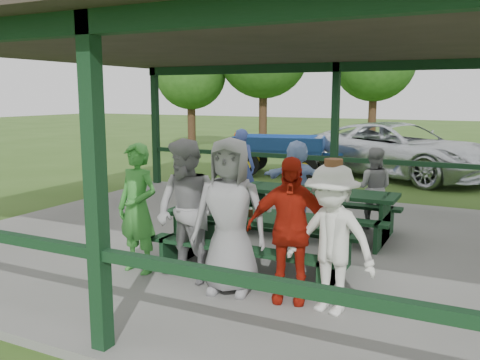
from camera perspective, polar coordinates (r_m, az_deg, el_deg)
The scene contains 19 objects.
ground at distance 8.17m, azimuth 2.91°, elevation -7.62°, with size 90.00×90.00×0.00m, color #315219.
concrete_slab at distance 8.15m, azimuth 2.92°, elevation -7.29°, with size 10.00×8.00×0.10m, color slate.
pavilion_structure at distance 7.84m, azimuth 3.12°, elevation 15.09°, with size 10.60×8.60×3.24m.
picnic_table_near at distance 6.80m, azimuth 1.97°, elevation -6.14°, with size 2.50×1.39×0.75m.
picnic_table_far at distance 8.55m, azimuth 8.59°, elevation -2.94°, with size 2.59×1.39×0.75m.
table_setting at distance 6.79m, azimuth 1.63°, elevation -3.44°, with size 2.25×0.45×0.10m.
contestant_green at distance 6.74m, azimuth -11.42°, elevation -3.14°, with size 0.62×0.41×1.70m, color #368A32.
contestant_grey_left at distance 6.28m, azimuth -5.99°, elevation -3.54°, with size 0.87×0.68×1.79m, color gray.
contestant_grey_mid at distance 5.92m, azimuth -1.14°, elevation -4.06°, with size 0.90×0.58×1.84m, color gray.
contestant_red at distance 5.71m, azimuth 5.54°, elevation -5.58°, with size 0.97×0.40×1.65m, color #A51A0C.
contestant_white_fedora at distance 5.47m, azimuth 10.20°, elevation -6.54°, with size 1.14×0.81×1.66m.
spectator_lblue at distance 9.54m, azimuth 6.41°, elevation 0.04°, with size 1.38×0.44×1.49m, color #92AEE1.
spectator_blue at distance 10.66m, azimuth 0.18°, elevation 1.47°, with size 0.59×0.39×1.62m, color #3E50A2.
spectator_grey at distance 9.12m, azimuth 14.69°, elevation -0.87°, with size 0.69×0.54×1.42m, color gray.
pickup_truck at distance 15.67m, azimuth 17.36°, elevation 3.23°, with size 2.66×5.78×1.61m, color silver.
farm_trailer at distance 15.51m, azimuth 4.44°, elevation 2.93°, with size 3.66×2.09×1.27m.
tree_far_left at distance 22.71m, azimuth 2.65°, elevation 14.09°, with size 3.98×3.98×6.21m.
tree_left at distance 24.18m, azimuth 14.88°, elevation 12.88°, with size 3.73×3.73×5.83m.
tree_edge_left at distance 23.16m, azimuth -5.54°, elevation 11.68°, with size 3.12×3.12×4.87m.
Camera 1 is at (3.08, -7.17, 2.41)m, focal length 38.00 mm.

